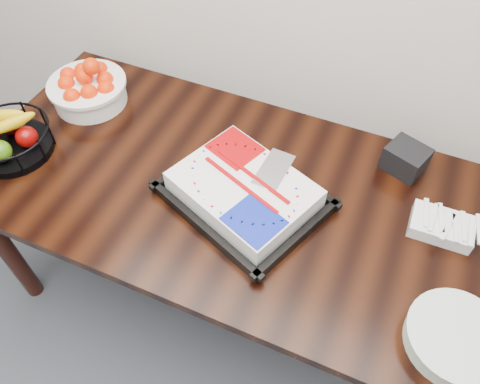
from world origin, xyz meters
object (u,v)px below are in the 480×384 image
at_px(cake_tray, 244,192).
at_px(plate_stack, 455,339).
at_px(table, 226,200).
at_px(tangerine_bowl, 87,84).
at_px(napkin_box, 406,159).
at_px(fruit_basket, 9,137).

relative_size(cake_tray, plate_stack, 2.24).
xyz_separation_m(table, tangerine_bowl, (-0.67, 0.18, 0.17)).
height_order(tangerine_bowl, plate_stack, tangerine_bowl).
relative_size(table, tangerine_bowl, 5.96).
relative_size(cake_tray, tangerine_bowl, 1.96).
distance_m(table, plate_stack, 0.83).
relative_size(plate_stack, napkin_box, 1.99).
distance_m(cake_tray, plate_stack, 0.73).
xyz_separation_m(tangerine_bowl, napkin_box, (1.21, 0.14, -0.04)).
relative_size(table, napkin_box, 13.62).
height_order(cake_tray, tangerine_bowl, tangerine_bowl).
xyz_separation_m(table, cake_tray, (0.08, -0.04, 0.13)).
bearing_deg(table, fruit_basket, -168.50).
bearing_deg(tangerine_bowl, cake_tray, -16.15).
relative_size(fruit_basket, plate_stack, 1.13).
relative_size(table, plate_stack, 6.84).
bearing_deg(fruit_basket, napkin_box, 20.06).
bearing_deg(plate_stack, tangerine_bowl, 163.11).
xyz_separation_m(tangerine_bowl, fruit_basket, (-0.10, -0.34, -0.02)).
bearing_deg(table, napkin_box, 30.81).
bearing_deg(cake_tray, plate_stack, -17.69).
bearing_deg(tangerine_bowl, napkin_box, 6.51).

